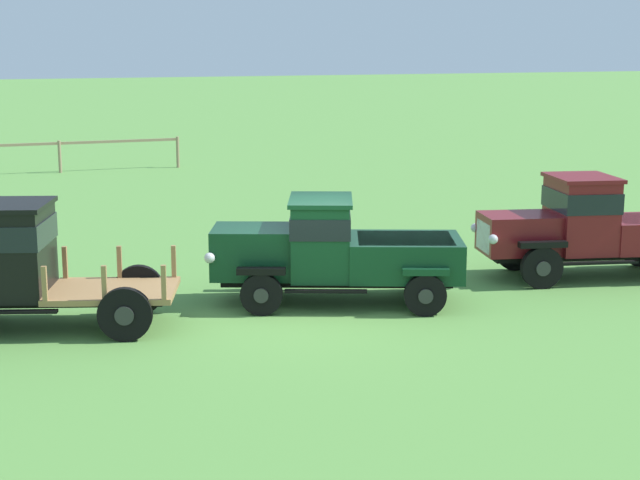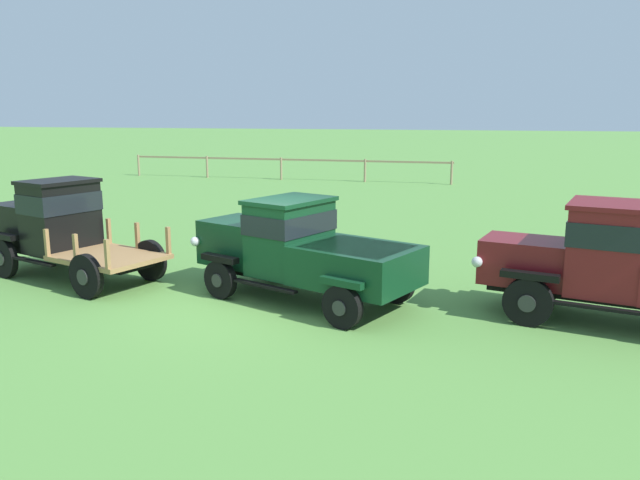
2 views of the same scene
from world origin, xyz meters
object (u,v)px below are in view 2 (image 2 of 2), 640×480
(vintage_truck_second_in_line, at_px, (301,249))
(vintage_truck_foreground_near, at_px, (56,225))
(oil_drum_beside_row, at_px, (60,229))
(vintage_truck_midrow_center, at_px, (614,263))

(vintage_truck_second_in_line, bearing_deg, vintage_truck_foreground_near, 176.12)
(oil_drum_beside_row, bearing_deg, vintage_truck_second_in_line, -22.17)
(vintage_truck_foreground_near, xyz_separation_m, vintage_truck_midrow_center, (11.60, -0.40, -0.06))
(vintage_truck_foreground_near, bearing_deg, vintage_truck_second_in_line, -3.88)
(vintage_truck_midrow_center, relative_size, oil_drum_beside_row, 5.47)
(vintage_truck_foreground_near, height_order, vintage_truck_second_in_line, vintage_truck_foreground_near)
(vintage_truck_foreground_near, relative_size, oil_drum_beside_row, 5.70)
(vintage_truck_foreground_near, xyz_separation_m, vintage_truck_second_in_line, (5.91, -0.40, -0.12))
(vintage_truck_second_in_line, bearing_deg, vintage_truck_midrow_center, -0.01)
(vintage_truck_second_in_line, height_order, vintage_truck_midrow_center, vintage_truck_midrow_center)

